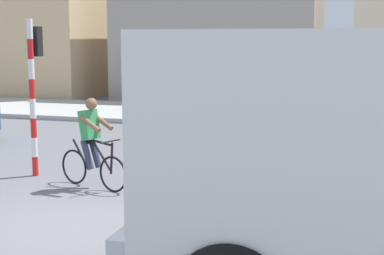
{
  "coord_description": "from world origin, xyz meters",
  "views": [
    {
      "loc": [
        4.19,
        -7.65,
        2.83
      ],
      "look_at": [
        1.13,
        2.5,
        1.2
      ],
      "focal_mm": 54.91,
      "sensor_mm": 36.0,
      "label": 1
    }
  ],
  "objects": [
    {
      "name": "traffic_light_pole",
      "position": [
        -2.33,
        2.83,
        2.07
      ],
      "size": [
        0.24,
        0.43,
        3.2
      ],
      "color": "red",
      "rests_on": "ground"
    },
    {
      "name": "sidewalk_far",
      "position": [
        0.0,
        12.6,
        0.08
      ],
      "size": [
        80.0,
        5.0,
        0.16
      ],
      "primitive_type": "cube",
      "color": "#ADADA8",
      "rests_on": "ground"
    },
    {
      "name": "cyclist",
      "position": [
        -0.75,
        2.2,
        0.86
      ],
      "size": [
        1.64,
        0.72,
        1.72
      ],
      "color": "black",
      "rests_on": "ground"
    },
    {
      "name": "building_mid_block",
      "position": [
        -2.38,
        18.76,
        2.81
      ],
      "size": [
        9.01,
        5.67,
        5.61
      ],
      "color": "#9E9389",
      "rests_on": "ground"
    },
    {
      "name": "ground_plane",
      "position": [
        0.0,
        0.0,
        0.0
      ],
      "size": [
        120.0,
        120.0,
        0.0
      ],
      "primitive_type": "plane",
      "color": "slate"
    },
    {
      "name": "building_corner_left",
      "position": [
        -12.44,
        18.77,
        2.64
      ],
      "size": [
        8.58,
        7.11,
        5.27
      ],
      "color": "#D1B284",
      "rests_on": "ground"
    }
  ]
}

